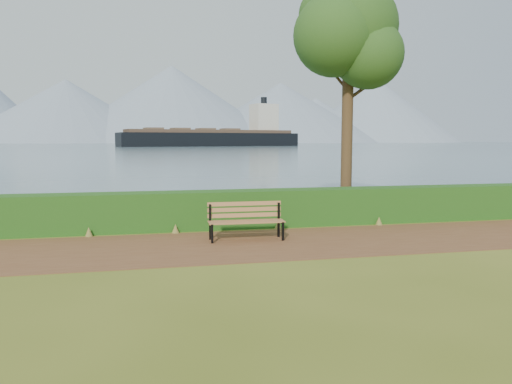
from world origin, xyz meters
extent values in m
plane|color=#4F5B1A|center=(0.00, 0.00, 0.00)|extent=(140.00, 140.00, 0.00)
cube|color=brown|center=(0.00, 0.30, 0.01)|extent=(40.00, 3.40, 0.01)
cube|color=#134213|center=(0.00, 2.60, 0.50)|extent=(32.00, 0.85, 1.00)
cube|color=#44626E|center=(0.00, 260.00, 0.01)|extent=(700.00, 510.00, 0.00)
cone|color=gray|center=(-60.00, 395.00, 24.00)|extent=(160.00, 160.00, 48.00)
cone|color=gray|center=(20.00, 405.00, 31.00)|extent=(190.00, 190.00, 62.00)
cone|color=gray|center=(110.00, 400.00, 25.00)|extent=(170.00, 170.00, 50.00)
cone|color=gray|center=(200.00, 410.00, 29.00)|extent=(150.00, 150.00, 58.00)
cone|color=gray|center=(-10.00, 430.00, 17.50)|extent=(120.00, 120.00, 35.00)
cone|color=gray|center=(150.00, 425.00, 20.00)|extent=(130.00, 130.00, 40.00)
cube|color=black|center=(-0.35, 0.59, 0.22)|extent=(0.05, 0.06, 0.45)
cube|color=black|center=(-0.34, 1.03, 0.43)|extent=(0.05, 0.06, 0.85)
cube|color=black|center=(-0.35, 0.81, 0.42)|extent=(0.06, 0.52, 0.05)
cube|color=black|center=(1.31, 0.55, 0.22)|extent=(0.05, 0.06, 0.45)
cube|color=black|center=(1.32, 0.99, 0.43)|extent=(0.05, 0.06, 0.85)
cube|color=black|center=(1.32, 0.77, 0.42)|extent=(0.06, 0.52, 0.05)
cube|color=#9F663D|center=(0.48, 0.60, 0.45)|extent=(1.79, 0.13, 0.03)
cube|color=#9F663D|center=(0.48, 0.73, 0.45)|extent=(1.79, 0.13, 0.03)
cube|color=#9F663D|center=(0.49, 0.85, 0.45)|extent=(1.79, 0.13, 0.03)
cube|color=#9F663D|center=(0.49, 0.98, 0.45)|extent=(1.79, 0.13, 0.03)
cube|color=#9F663D|center=(0.49, 1.04, 0.57)|extent=(1.79, 0.09, 0.10)
cube|color=#9F663D|center=(0.49, 1.04, 0.70)|extent=(1.79, 0.09, 0.10)
cube|color=#9F663D|center=(0.49, 1.04, 0.84)|extent=(1.79, 0.09, 0.10)
cylinder|color=#332415|center=(4.45, 4.32, 3.19)|extent=(0.35, 0.35, 6.37)
sphere|color=#1C4717|center=(4.45, 4.32, 5.84)|extent=(3.01, 3.01, 3.01)
sphere|color=#1C4717|center=(5.14, 4.81, 5.31)|extent=(2.30, 2.30, 2.30)
sphere|color=#1C4717|center=(3.83, 3.95, 5.49)|extent=(2.48, 2.48, 2.48)
sphere|color=#1C4717|center=(4.89, 3.81, 4.95)|extent=(2.12, 2.12, 2.12)
sphere|color=#1C4717|center=(3.96, 4.73, 6.28)|extent=(1.95, 1.95, 1.95)
cylinder|color=#332415|center=(4.85, 4.32, 3.89)|extent=(0.93, 0.11, 0.70)
cylinder|color=#332415|center=(4.10, 4.41, 4.34)|extent=(0.72, 0.33, 0.64)
cube|color=black|center=(21.48, 169.38, 1.43)|extent=(66.99, 26.51, 6.65)
cube|color=#443429|center=(21.48, 169.38, 5.32)|extent=(61.58, 24.19, 1.14)
cube|color=beige|center=(42.09, 174.63, 10.45)|extent=(10.21, 9.70, 10.44)
cylinder|color=black|center=(42.09, 174.63, 16.62)|extent=(2.28, 2.28, 3.32)
cube|color=brown|center=(0.87, 164.14, 6.08)|extent=(7.07, 7.48, 0.76)
cube|color=brown|center=(10.07, 166.48, 6.08)|extent=(7.07, 7.48, 0.76)
cube|color=brown|center=(19.27, 168.82, 6.08)|extent=(7.07, 7.48, 0.76)
cube|color=brown|center=(28.47, 171.16, 6.08)|extent=(7.07, 7.48, 0.76)
camera|label=1|loc=(-1.79, -10.58, 2.37)|focal=35.00mm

